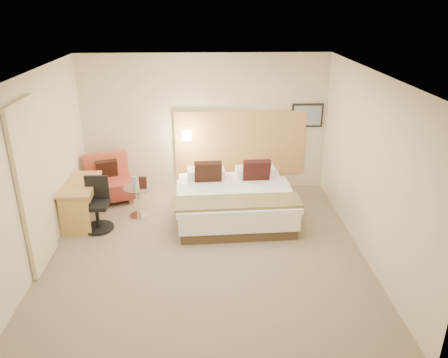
{
  "coord_description": "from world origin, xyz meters",
  "views": [
    {
      "loc": [
        0.05,
        -5.84,
        3.63
      ],
      "look_at": [
        0.3,
        0.44,
        1.02
      ],
      "focal_mm": 35.0,
      "sensor_mm": 36.0,
      "label": 1
    }
  ],
  "objects_px": {
    "lounge_chair": "(109,182)",
    "side_table": "(139,200)",
    "desk": "(82,191)",
    "desk_chair": "(97,208)",
    "bed": "(234,200)"
  },
  "relations": [
    {
      "from": "side_table",
      "to": "desk",
      "type": "xyz_separation_m",
      "value": [
        -0.92,
        -0.14,
        0.25
      ]
    },
    {
      "from": "bed",
      "to": "lounge_chair",
      "type": "height_order",
      "value": "bed"
    },
    {
      "from": "lounge_chair",
      "to": "desk_chair",
      "type": "bearing_deg",
      "value": -87.92
    },
    {
      "from": "bed",
      "to": "side_table",
      "type": "height_order",
      "value": "bed"
    },
    {
      "from": "side_table",
      "to": "desk",
      "type": "relative_size",
      "value": 0.48
    },
    {
      "from": "lounge_chair",
      "to": "side_table",
      "type": "height_order",
      "value": "lounge_chair"
    },
    {
      "from": "side_table",
      "to": "desk_chair",
      "type": "xyz_separation_m",
      "value": [
        -0.63,
        -0.43,
        0.06
      ]
    },
    {
      "from": "bed",
      "to": "lounge_chair",
      "type": "distance_m",
      "value": 2.5
    },
    {
      "from": "desk",
      "to": "desk_chair",
      "type": "height_order",
      "value": "desk_chair"
    },
    {
      "from": "desk",
      "to": "bed",
      "type": "bearing_deg",
      "value": 1.73
    },
    {
      "from": "lounge_chair",
      "to": "desk",
      "type": "relative_size",
      "value": 0.88
    },
    {
      "from": "lounge_chair",
      "to": "desk",
      "type": "distance_m",
      "value": 0.96
    },
    {
      "from": "bed",
      "to": "desk",
      "type": "bearing_deg",
      "value": -178.27
    },
    {
      "from": "desk_chair",
      "to": "desk",
      "type": "bearing_deg",
      "value": 136.28
    },
    {
      "from": "desk",
      "to": "desk_chair",
      "type": "xyz_separation_m",
      "value": [
        0.3,
        -0.28,
        -0.19
      ]
    }
  ]
}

